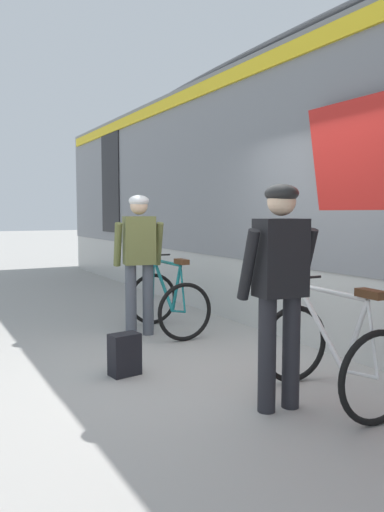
% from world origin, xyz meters
% --- Properties ---
extents(ground_plane, '(80.00, 80.00, 0.00)m').
position_xyz_m(ground_plane, '(0.00, 0.00, 0.00)').
color(ground_plane, '#A09E99').
extents(cyclist_near_in_olive, '(0.65, 0.39, 1.76)m').
position_xyz_m(cyclist_near_in_olive, '(-0.00, 1.64, 1.05)').
color(cyclist_near_in_olive, '#4C515B').
rests_on(cyclist_near_in_olive, ground).
extents(cyclist_far_in_dark, '(0.63, 0.35, 1.76)m').
position_xyz_m(cyclist_far_in_dark, '(0.02, -1.10, 1.05)').
color(cyclist_far_in_dark, '#232328').
rests_on(cyclist_far_in_dark, ground).
extents(bicycle_near_teal, '(0.75, 1.10, 0.99)m').
position_xyz_m(bicycle_near_teal, '(0.38, 1.61, 0.40)').
color(bicycle_near_teal, black).
rests_on(bicycle_near_teal, ground).
extents(bicycle_far_white, '(0.80, 1.13, 0.99)m').
position_xyz_m(bicycle_far_white, '(0.49, -1.19, 0.40)').
color(bicycle_far_white, black).
rests_on(bicycle_far_white, ground).
extents(backpack_on_platform, '(0.30, 0.22, 0.40)m').
position_xyz_m(backpack_on_platform, '(-0.74, 0.26, 0.20)').
color(backpack_on_platform, black).
rests_on(backpack_on_platform, ground).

